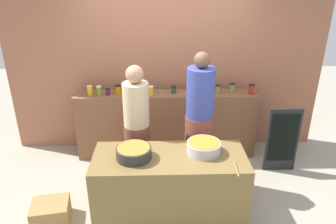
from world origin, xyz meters
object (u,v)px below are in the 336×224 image
at_px(preserve_jar_8, 218,89).
at_px(cooking_pot_left, 134,153).
at_px(preserve_jar_0, 90,90).
at_px(preserve_jar_2, 108,92).
at_px(preserve_jar_4, 151,91).
at_px(preserve_jar_9, 232,88).
at_px(wooden_spoon, 236,169).
at_px(cook_in_cap, 199,129).
at_px(preserve_jar_7, 207,87).
at_px(chalkboard_sign, 282,140).
at_px(preserve_jar_3, 118,89).
at_px(cook_with_tongs, 137,134).
at_px(bread_crate, 51,212).
at_px(preserve_jar_5, 174,90).
at_px(preserve_jar_6, 194,90).
at_px(cooking_pot_center, 204,147).
at_px(preserve_jar_1, 99,91).
at_px(preserve_jar_10, 252,89).

height_order(preserve_jar_8, cooking_pot_left, preserve_jar_8).
distance_m(preserve_jar_0, preserve_jar_2, 0.27).
height_order(preserve_jar_4, preserve_jar_9, preserve_jar_9).
bearing_deg(wooden_spoon, cook_in_cap, 107.58).
distance_m(preserve_jar_7, chalkboard_sign, 1.31).
distance_m(preserve_jar_3, cook_with_tongs, 0.92).
bearing_deg(preserve_jar_0, preserve_jar_2, -6.90).
xyz_separation_m(preserve_jar_0, preserve_jar_4, (0.89, -0.06, 0.00)).
bearing_deg(bread_crate, preserve_jar_0, 79.85).
bearing_deg(cooking_pot_left, preserve_jar_5, 70.69).
height_order(preserve_jar_6, cooking_pot_left, preserve_jar_6).
bearing_deg(cooking_pot_center, preserve_jar_5, 101.61).
distance_m(preserve_jar_1, preserve_jar_10, 2.21).
bearing_deg(preserve_jar_4, cook_in_cap, -49.43).
xyz_separation_m(preserve_jar_7, cooking_pot_left, (-1.00, -1.49, -0.21)).
bearing_deg(preserve_jar_2, preserve_jar_4, -2.27).
distance_m(preserve_jar_1, preserve_jar_9, 1.94).
distance_m(preserve_jar_3, wooden_spoon, 2.20).
bearing_deg(cook_in_cap, chalkboard_sign, 13.10).
bearing_deg(preserve_jar_10, preserve_jar_6, 179.50).
bearing_deg(preserve_jar_1, cook_in_cap, -27.90).
relative_size(preserve_jar_7, preserve_jar_10, 0.84).
xyz_separation_m(preserve_jar_3, bread_crate, (-0.66, -1.48, -0.96)).
relative_size(preserve_jar_0, preserve_jar_3, 1.02).
bearing_deg(preserve_jar_2, preserve_jar_5, 2.94).
bearing_deg(preserve_jar_2, bread_crate, -110.25).
xyz_separation_m(preserve_jar_6, cooking_pot_center, (-0.02, -1.27, -0.22)).
height_order(preserve_jar_5, chalkboard_sign, preserve_jar_5).
distance_m(preserve_jar_8, cooking_pot_left, 1.82).
bearing_deg(wooden_spoon, preserve_jar_1, 135.62).
bearing_deg(chalkboard_sign, preserve_jar_0, 169.73).
distance_m(preserve_jar_6, wooden_spoon, 1.67).
relative_size(bread_crate, chalkboard_sign, 0.43).
bearing_deg(preserve_jar_10, preserve_jar_5, 176.69).
bearing_deg(preserve_jar_7, preserve_jar_3, -177.51).
xyz_separation_m(preserve_jar_3, wooden_spoon, (1.39, -1.69, -0.27)).
height_order(preserve_jar_0, cook_with_tongs, cook_with_tongs).
height_order(preserve_jar_3, preserve_jar_6, preserve_jar_6).
relative_size(preserve_jar_5, preserve_jar_8, 0.84).
distance_m(preserve_jar_8, cooking_pot_center, 1.37).
bearing_deg(cooking_pot_center, wooden_spoon, -50.43).
bearing_deg(preserve_jar_5, bread_crate, -135.09).
height_order(preserve_jar_6, cook_in_cap, cook_in_cap).
bearing_deg(preserve_jar_5, preserve_jar_9, -0.51).
distance_m(wooden_spoon, cook_with_tongs, 1.39).
bearing_deg(cook_in_cap, preserve_jar_3, 144.01).
bearing_deg(preserve_jar_3, preserve_jar_5, -0.36).
bearing_deg(preserve_jar_1, preserve_jar_3, 17.48).
height_order(preserve_jar_6, cook_with_tongs, cook_with_tongs).
bearing_deg(preserve_jar_7, cook_in_cap, -103.83).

